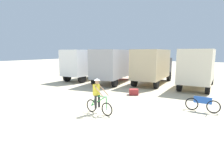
# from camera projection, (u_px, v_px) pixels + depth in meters

# --- Properties ---
(ground_plane) EXTENTS (120.00, 120.00, 0.00)m
(ground_plane) POSITION_uv_depth(u_px,v_px,m) (70.00, 115.00, 9.53)
(ground_plane) COLOR beige
(box_truck_avon_van) EXTENTS (2.50, 6.79, 3.35)m
(box_truck_avon_van) POSITION_uv_depth(u_px,v_px,m) (87.00, 63.00, 21.64)
(box_truck_avon_van) COLOR white
(box_truck_avon_van) RESTS_ON ground
(box_truck_grey_hauler) EXTENTS (3.10, 6.97, 3.35)m
(box_truck_grey_hauler) POSITION_uv_depth(u_px,v_px,m) (114.00, 64.00, 19.37)
(box_truck_grey_hauler) COLOR #9E9EA3
(box_truck_grey_hauler) RESTS_ON ground
(box_truck_tan_camper) EXTENTS (2.50, 6.79, 3.35)m
(box_truck_tan_camper) POSITION_uv_depth(u_px,v_px,m) (153.00, 65.00, 18.67)
(box_truck_tan_camper) COLOR #CCB78E
(box_truck_tan_camper) RESTS_ON ground
(box_truck_cream_rv) EXTENTS (2.47, 6.78, 3.35)m
(box_truck_cream_rv) POSITION_uv_depth(u_px,v_px,m) (198.00, 67.00, 16.50)
(box_truck_cream_rv) COLOR beige
(box_truck_cream_rv) RESTS_ON ground
(cyclist_orange_shirt) EXTENTS (1.72, 0.53, 1.82)m
(cyclist_orange_shirt) POSITION_uv_depth(u_px,v_px,m) (98.00, 98.00, 9.65)
(cyclist_orange_shirt) COLOR black
(cyclist_orange_shirt) RESTS_ON ground
(bicycle_spare) EXTENTS (1.73, 0.50, 0.97)m
(bicycle_spare) POSITION_uv_depth(u_px,v_px,m) (202.00, 104.00, 10.06)
(bicycle_spare) COLOR black
(bicycle_spare) RESTS_ON ground
(supply_crate) EXTENTS (0.83, 0.78, 0.43)m
(supply_crate) POSITION_uv_depth(u_px,v_px,m) (134.00, 92.00, 14.05)
(supply_crate) COLOR #9E2D2D
(supply_crate) RESTS_ON ground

